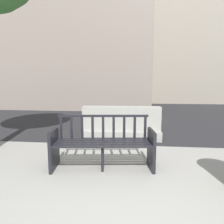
% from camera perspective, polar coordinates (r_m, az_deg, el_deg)
% --- Properties ---
extents(street_asphalt, '(120.00, 12.00, 0.01)m').
position_cam_1_polar(street_asphalt, '(10.60, 5.68, 0.41)').
color(street_asphalt, black).
rests_on(street_asphalt, ground).
extents(street_bench, '(1.74, 0.70, 0.88)m').
position_cam_1_polar(street_bench, '(3.43, -2.66, -9.38)').
color(street_bench, black).
rests_on(street_bench, ground).
extents(jersey_barrier_centre, '(2.03, 0.76, 0.84)m').
position_cam_1_polar(jersey_barrier_centre, '(5.22, 2.70, -3.88)').
color(jersey_barrier_centre, gray).
rests_on(jersey_barrier_centre, ground).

